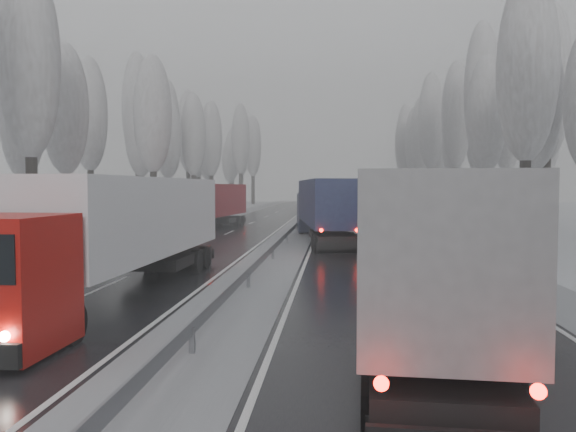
# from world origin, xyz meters

# --- Properties ---
(carriageway_right) EXTENTS (7.50, 200.00, 0.03)m
(carriageway_right) POSITION_xyz_m (5.25, 30.00, 0.01)
(carriageway_right) COLOR black
(carriageway_right) RESTS_ON ground
(carriageway_left) EXTENTS (7.50, 200.00, 0.03)m
(carriageway_left) POSITION_xyz_m (-5.25, 30.00, 0.01)
(carriageway_left) COLOR black
(carriageway_left) RESTS_ON ground
(median_slush) EXTENTS (3.00, 200.00, 0.04)m
(median_slush) POSITION_xyz_m (0.00, 30.00, 0.02)
(median_slush) COLOR gray
(median_slush) RESTS_ON ground
(shoulder_right) EXTENTS (2.40, 200.00, 0.04)m
(shoulder_right) POSITION_xyz_m (10.20, 30.00, 0.02)
(shoulder_right) COLOR gray
(shoulder_right) RESTS_ON ground
(shoulder_left) EXTENTS (2.40, 200.00, 0.04)m
(shoulder_left) POSITION_xyz_m (-10.20, 30.00, 0.02)
(shoulder_left) COLOR gray
(shoulder_left) RESTS_ON ground
(median_guardrail) EXTENTS (0.12, 200.00, 0.76)m
(median_guardrail) POSITION_xyz_m (0.00, 29.99, 0.60)
(median_guardrail) COLOR slate
(median_guardrail) RESTS_ON ground
(tree_18) EXTENTS (3.60, 3.60, 16.58)m
(tree_18) POSITION_xyz_m (14.51, 27.03, 10.70)
(tree_18) COLOR black
(tree_18) RESTS_ON ground
(tree_20) EXTENTS (3.60, 3.60, 15.71)m
(tree_20) POSITION_xyz_m (17.90, 35.17, 10.14)
(tree_20) COLOR black
(tree_20) RESTS_ON ground
(tree_21) EXTENTS (3.60, 3.60, 18.62)m
(tree_21) POSITION_xyz_m (20.12, 39.17, 12.00)
(tree_21) COLOR black
(tree_21) RESTS_ON ground
(tree_22) EXTENTS (3.60, 3.60, 15.86)m
(tree_22) POSITION_xyz_m (17.02, 45.60, 10.24)
(tree_22) COLOR black
(tree_22) RESTS_ON ground
(tree_23) EXTENTS (3.60, 3.60, 13.55)m
(tree_23) POSITION_xyz_m (23.31, 49.60, 8.77)
(tree_23) COLOR black
(tree_23) RESTS_ON ground
(tree_24) EXTENTS (3.60, 3.60, 20.49)m
(tree_24) POSITION_xyz_m (17.90, 51.02, 13.19)
(tree_24) COLOR black
(tree_24) RESTS_ON ground
(tree_25) EXTENTS (3.60, 3.60, 19.44)m
(tree_25) POSITION_xyz_m (24.81, 55.02, 12.52)
(tree_25) COLOR black
(tree_25) RESTS_ON ground
(tree_26) EXTENTS (3.60, 3.60, 18.78)m
(tree_26) POSITION_xyz_m (17.56, 61.27, 12.10)
(tree_26) COLOR black
(tree_26) RESTS_ON ground
(tree_27) EXTENTS (3.60, 3.60, 17.62)m
(tree_27) POSITION_xyz_m (24.72, 65.27, 11.36)
(tree_27) COLOR black
(tree_27) RESTS_ON ground
(tree_28) EXTENTS (3.60, 3.60, 19.62)m
(tree_28) POSITION_xyz_m (16.34, 71.95, 12.64)
(tree_28) COLOR black
(tree_28) RESTS_ON ground
(tree_29) EXTENTS (3.60, 3.60, 18.11)m
(tree_29) POSITION_xyz_m (23.71, 75.95, 11.67)
(tree_29) COLOR black
(tree_29) RESTS_ON ground
(tree_30) EXTENTS (3.60, 3.60, 17.86)m
(tree_30) POSITION_xyz_m (16.56, 81.70, 11.52)
(tree_30) COLOR black
(tree_30) RESTS_ON ground
(tree_31) EXTENTS (3.60, 3.60, 18.58)m
(tree_31) POSITION_xyz_m (22.48, 85.70, 11.97)
(tree_31) COLOR black
(tree_31) RESTS_ON ground
(tree_32) EXTENTS (3.60, 3.60, 17.33)m
(tree_32) POSITION_xyz_m (16.63, 89.21, 11.18)
(tree_32) COLOR black
(tree_32) RESTS_ON ground
(tree_33) EXTENTS (3.60, 3.60, 14.33)m
(tree_33) POSITION_xyz_m (19.77, 93.21, 9.26)
(tree_33) COLOR black
(tree_33) RESTS_ON ground
(tree_34) EXTENTS (3.60, 3.60, 17.63)m
(tree_34) POSITION_xyz_m (15.73, 96.32, 11.37)
(tree_34) COLOR black
(tree_34) RESTS_ON ground
(tree_35) EXTENTS (3.60, 3.60, 18.25)m
(tree_35) POSITION_xyz_m (24.94, 100.32, 11.77)
(tree_35) COLOR black
(tree_35) RESTS_ON ground
(tree_36) EXTENTS (3.60, 3.60, 20.23)m
(tree_36) POSITION_xyz_m (17.04, 106.16, 13.02)
(tree_36) COLOR black
(tree_36) RESTS_ON ground
(tree_37) EXTENTS (3.60, 3.60, 16.37)m
(tree_37) POSITION_xyz_m (24.02, 110.16, 10.56)
(tree_37) COLOR black
(tree_37) RESTS_ON ground
(tree_38) EXTENTS (3.60, 3.60, 17.97)m
(tree_38) POSITION_xyz_m (18.73, 116.73, 11.59)
(tree_38) COLOR black
(tree_38) RESTS_ON ground
(tree_39) EXTENTS (3.60, 3.60, 16.19)m
(tree_39) POSITION_xyz_m (21.55, 120.73, 10.45)
(tree_39) COLOR black
(tree_39) RESTS_ON ground
(tree_58) EXTENTS (3.60, 3.60, 17.21)m
(tree_58) POSITION_xyz_m (-15.13, 24.57, 11.10)
(tree_58) COLOR black
(tree_58) RESTS_ON ground
(tree_60) EXTENTS (3.60, 3.60, 14.84)m
(tree_60) POSITION_xyz_m (-17.75, 34.20, 9.59)
(tree_60) COLOR black
(tree_60) RESTS_ON ground
(tree_61) EXTENTS (3.60, 3.60, 13.95)m
(tree_61) POSITION_xyz_m (-23.52, 38.20, 9.02)
(tree_61) COLOR black
(tree_61) RESTS_ON ground
(tree_62) EXTENTS (3.60, 3.60, 16.04)m
(tree_62) POSITION_xyz_m (-13.94, 43.73, 10.36)
(tree_62) COLOR black
(tree_62) RESTS_ON ground
(tree_63) EXTENTS (3.60, 3.60, 16.88)m
(tree_63) POSITION_xyz_m (-21.85, 47.73, 10.89)
(tree_63) COLOR black
(tree_63) RESTS_ON ground
(tree_64) EXTENTS (3.60, 3.60, 15.42)m
(tree_64) POSITION_xyz_m (-18.26, 52.71, 9.96)
(tree_64) COLOR black
(tree_64) RESTS_ON ground
(tree_65) EXTENTS (3.60, 3.60, 19.48)m
(tree_65) POSITION_xyz_m (-20.05, 56.71, 12.55)
(tree_65) COLOR black
(tree_65) RESTS_ON ground
(tree_66) EXTENTS (3.60, 3.60, 15.23)m
(tree_66) POSITION_xyz_m (-18.16, 62.35, 9.84)
(tree_66) COLOR black
(tree_66) RESTS_ON ground
(tree_67) EXTENTS (3.60, 3.60, 17.09)m
(tree_67) POSITION_xyz_m (-19.54, 66.35, 11.03)
(tree_67) COLOR black
(tree_67) RESTS_ON ground
(tree_68) EXTENTS (3.60, 3.60, 16.65)m
(tree_68) POSITION_xyz_m (-16.58, 69.11, 10.75)
(tree_68) COLOR black
(tree_68) RESTS_ON ground
(tree_69) EXTENTS (3.60, 3.60, 19.35)m
(tree_69) POSITION_xyz_m (-21.42, 73.11, 12.46)
(tree_69) COLOR black
(tree_69) RESTS_ON ground
(tree_70) EXTENTS (3.60, 3.60, 17.09)m
(tree_70) POSITION_xyz_m (-16.33, 79.19, 11.03)
(tree_70) COLOR black
(tree_70) RESTS_ON ground
(tree_71) EXTENTS (3.60, 3.60, 19.61)m
(tree_71) POSITION_xyz_m (-21.09, 83.19, 12.63)
(tree_71) COLOR black
(tree_71) RESTS_ON ground
(tree_72) EXTENTS (3.60, 3.60, 15.11)m
(tree_72) POSITION_xyz_m (-18.93, 88.54, 9.76)
(tree_72) COLOR black
(tree_72) RESTS_ON ground
(tree_73) EXTENTS (3.60, 3.60, 17.22)m
(tree_73) POSITION_xyz_m (-21.82, 92.54, 11.11)
(tree_73) COLOR black
(tree_73) RESTS_ON ground
(tree_74) EXTENTS (3.60, 3.60, 19.68)m
(tree_74) POSITION_xyz_m (-15.07, 99.33, 12.67)
(tree_74) COLOR black
(tree_74) RESTS_ON ground
(tree_75) EXTENTS (3.60, 3.60, 18.60)m
(tree_75) POSITION_xyz_m (-24.20, 103.33, 11.99)
(tree_75) COLOR black
(tree_75) RESTS_ON ground
(tree_76) EXTENTS (3.60, 3.60, 18.55)m
(tree_76) POSITION_xyz_m (-14.05, 108.72, 11.95)
(tree_76) COLOR black
(tree_76) RESTS_ON ground
(tree_77) EXTENTS (3.60, 3.60, 14.32)m
(tree_77) POSITION_xyz_m (-19.66, 112.72, 9.26)
(tree_77) COLOR black
(tree_77) RESTS_ON ground
(tree_78) EXTENTS (3.60, 3.60, 19.55)m
(tree_78) POSITION_xyz_m (-17.56, 115.31, 12.59)
(tree_78) COLOR black
(tree_78) RESTS_ON ground
(tree_79) EXTENTS (3.60, 3.60, 17.07)m
(tree_79) POSITION_xyz_m (-20.33, 119.31, 11.01)
(tree_79) COLOR black
(tree_79) RESTS_ON ground
(truck_grey_tarp) EXTENTS (3.32, 15.33, 3.90)m
(truck_grey_tarp) POSITION_xyz_m (5.05, 6.55, 2.28)
(truck_grey_tarp) COLOR #525257
(truck_grey_tarp) RESTS_ON ground
(truck_blue_box) EXTENTS (4.57, 16.17, 4.11)m
(truck_blue_box) POSITION_xyz_m (2.31, 29.58, 2.40)
(truck_blue_box) COLOR #1C2448
(truck_blue_box) RESTS_ON ground
(truck_cream_box) EXTENTS (4.45, 16.27, 4.14)m
(truck_cream_box) POSITION_xyz_m (7.43, 28.27, 2.41)
(truck_cream_box) COLOR #A5A392
(truck_cream_box) RESTS_ON ground
(box_truck_distant) EXTENTS (2.62, 6.99, 2.56)m
(box_truck_distant) POSITION_xyz_m (3.91, 80.19, 1.30)
(box_truck_distant) COLOR #A6A9AD
(box_truck_distant) RESTS_ON ground
(truck_red_white) EXTENTS (2.86, 15.60, 3.98)m
(truck_red_white) POSITION_xyz_m (-3.86, 10.26, 2.32)
(truck_red_white) COLOR #A50E09
(truck_red_white) RESTS_ON ground
(truck_red_red) EXTENTS (3.85, 15.25, 3.88)m
(truck_red_red) POSITION_xyz_m (-7.18, 37.34, 2.26)
(truck_red_red) COLOR #AD1409
(truck_red_red) RESTS_ON ground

